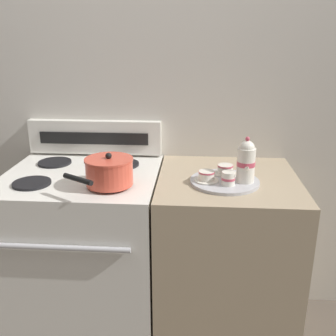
{
  "coord_description": "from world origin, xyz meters",
  "views": [
    {
      "loc": [
        0.22,
        -1.76,
        1.57
      ],
      "look_at": [
        0.1,
        -0.11,
        0.99
      ],
      "focal_mm": 42.0,
      "sensor_mm": 36.0,
      "label": 1
    }
  ],
  "objects_px": {
    "saucepan": "(109,171)",
    "teapot": "(246,161)",
    "serving_tray": "(225,181)",
    "creamer_jug": "(228,178)",
    "teacup_right": "(225,170)",
    "stove": "(87,256)",
    "teacup_left": "(207,176)"
  },
  "relations": [
    {
      "from": "teapot",
      "to": "creamer_jug",
      "type": "bearing_deg",
      "value": -148.34
    },
    {
      "from": "saucepan",
      "to": "teapot",
      "type": "xyz_separation_m",
      "value": [
        0.61,
        0.07,
        0.04
      ]
    },
    {
      "from": "serving_tray",
      "to": "teacup_left",
      "type": "relative_size",
      "value": 2.82
    },
    {
      "from": "saucepan",
      "to": "teacup_right",
      "type": "bearing_deg",
      "value": 17.56
    },
    {
      "from": "teacup_left",
      "to": "teacup_right",
      "type": "bearing_deg",
      "value": 46.56
    },
    {
      "from": "saucepan",
      "to": "teacup_right",
      "type": "height_order",
      "value": "saucepan"
    },
    {
      "from": "teacup_right",
      "to": "creamer_jug",
      "type": "xyz_separation_m",
      "value": [
        0.0,
        -0.14,
        0.01
      ]
    },
    {
      "from": "teapot",
      "to": "teacup_right",
      "type": "relative_size",
      "value": 1.86
    },
    {
      "from": "stove",
      "to": "creamer_jug",
      "type": "distance_m",
      "value": 0.87
    },
    {
      "from": "stove",
      "to": "teacup_right",
      "type": "height_order",
      "value": "teacup_right"
    },
    {
      "from": "serving_tray",
      "to": "teacup_right",
      "type": "xyz_separation_m",
      "value": [
        0.01,
        0.08,
        0.03
      ]
    },
    {
      "from": "saucepan",
      "to": "teacup_left",
      "type": "bearing_deg",
      "value": 9.16
    },
    {
      "from": "stove",
      "to": "serving_tray",
      "type": "relative_size",
      "value": 2.92
    },
    {
      "from": "saucepan",
      "to": "teacup_right",
      "type": "distance_m",
      "value": 0.55
    },
    {
      "from": "saucepan",
      "to": "teapot",
      "type": "distance_m",
      "value": 0.61
    },
    {
      "from": "teacup_left",
      "to": "teacup_right",
      "type": "relative_size",
      "value": 1.0
    },
    {
      "from": "serving_tray",
      "to": "creamer_jug",
      "type": "xyz_separation_m",
      "value": [
        0.01,
        -0.06,
        0.04
      ]
    },
    {
      "from": "teacup_left",
      "to": "teacup_right",
      "type": "xyz_separation_m",
      "value": [
        0.09,
        0.1,
        0.0
      ]
    },
    {
      "from": "saucepan",
      "to": "serving_tray",
      "type": "bearing_deg",
      "value": 9.51
    },
    {
      "from": "teapot",
      "to": "teacup_left",
      "type": "bearing_deg",
      "value": -178.52
    },
    {
      "from": "saucepan",
      "to": "teacup_left",
      "type": "xyz_separation_m",
      "value": [
        0.43,
        0.07,
        -0.04
      ]
    },
    {
      "from": "stove",
      "to": "saucepan",
      "type": "height_order",
      "value": "saucepan"
    },
    {
      "from": "teacup_right",
      "to": "creamer_jug",
      "type": "bearing_deg",
      "value": -88.29
    },
    {
      "from": "teacup_left",
      "to": "saucepan",
      "type": "bearing_deg",
      "value": -170.84
    },
    {
      "from": "serving_tray",
      "to": "teacup_right",
      "type": "distance_m",
      "value": 0.08
    },
    {
      "from": "teapot",
      "to": "teacup_left",
      "type": "distance_m",
      "value": 0.19
    },
    {
      "from": "teapot",
      "to": "stove",
      "type": "bearing_deg",
      "value": 174.29
    },
    {
      "from": "teapot",
      "to": "serving_tray",
      "type": "bearing_deg",
      "value": 172.21
    },
    {
      "from": "creamer_jug",
      "to": "stove",
      "type": "bearing_deg",
      "value": 169.8
    },
    {
      "from": "teapot",
      "to": "teacup_right",
      "type": "distance_m",
      "value": 0.14
    },
    {
      "from": "stove",
      "to": "teacup_right",
      "type": "distance_m",
      "value": 0.86
    },
    {
      "from": "saucepan",
      "to": "stove",
      "type": "bearing_deg",
      "value": 139.51
    }
  ]
}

